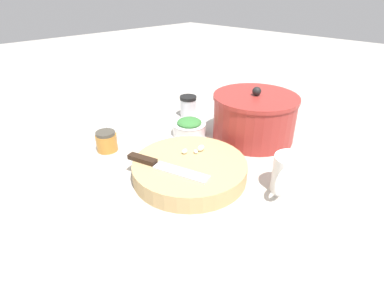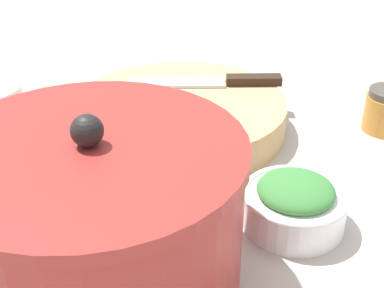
% 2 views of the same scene
% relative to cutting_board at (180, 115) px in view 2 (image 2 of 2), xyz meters
% --- Properties ---
extents(ground_plane, '(5.00, 5.00, 0.00)m').
position_rel_cutting_board_xyz_m(ground_plane, '(-0.09, 0.11, -0.02)').
color(ground_plane, '#B2ADA3').
extents(cutting_board, '(0.30, 0.30, 0.05)m').
position_rel_cutting_board_xyz_m(cutting_board, '(0.00, 0.00, 0.00)').
color(cutting_board, tan).
rests_on(cutting_board, ground_plane).
extents(chef_knife, '(0.23, 0.09, 0.01)m').
position_rel_cutting_board_xyz_m(chef_knife, '(-0.03, -0.07, 0.03)').
color(chef_knife, black).
rests_on(chef_knife, cutting_board).
extents(garlic_cloves, '(0.04, 0.07, 0.02)m').
position_rel_cutting_board_xyz_m(garlic_cloves, '(-0.03, 0.05, 0.03)').
color(garlic_cloves, silver).
rests_on(garlic_cloves, cutting_board).
extents(herb_bowl, '(0.11, 0.11, 0.06)m').
position_rel_cutting_board_xyz_m(herb_bowl, '(-0.18, 0.18, 0.00)').
color(herb_bowl, white).
rests_on(herb_bowl, ground_plane).
extents(stock_pot, '(0.27, 0.27, 0.18)m').
position_rel_cutting_board_xyz_m(stock_pot, '(-0.01, 0.31, 0.05)').
color(stock_pot, '#9E2D28').
rests_on(stock_pot, ground_plane).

